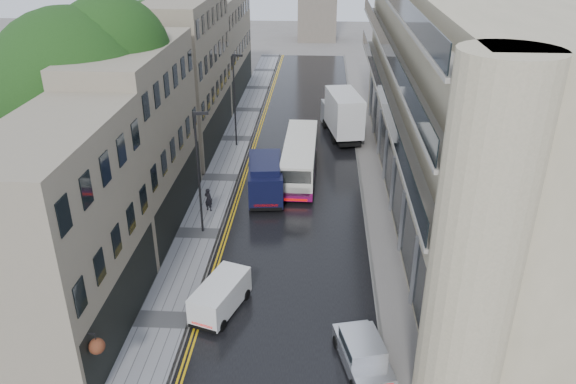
# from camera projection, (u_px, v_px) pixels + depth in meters

# --- Properties ---
(road) EXTENTS (9.00, 85.00, 0.02)m
(road) POSITION_uv_depth(u_px,v_px,m) (299.00, 181.00, 41.70)
(road) COLOR black
(road) RESTS_ON ground
(left_sidewalk) EXTENTS (2.70, 85.00, 0.12)m
(left_sidewalk) POSITION_uv_depth(u_px,v_px,m) (221.00, 178.00, 42.00)
(left_sidewalk) COLOR gray
(left_sidewalk) RESTS_ON ground
(right_sidewalk) EXTENTS (1.80, 85.00, 0.12)m
(right_sidewalk) POSITION_uv_depth(u_px,v_px,m) (372.00, 182.00, 41.38)
(right_sidewalk) COLOR slate
(right_sidewalk) RESTS_ON ground
(old_shop_row) EXTENTS (4.50, 56.00, 12.00)m
(old_shop_row) POSITION_uv_depth(u_px,v_px,m) (175.00, 90.00, 41.84)
(old_shop_row) COLOR gray
(old_shop_row) RESTS_ON ground
(modern_block) EXTENTS (8.00, 40.00, 14.00)m
(modern_block) POSITION_uv_depth(u_px,v_px,m) (456.00, 97.00, 36.72)
(modern_block) COLOR beige
(modern_block) RESTS_ON ground
(tree_near) EXTENTS (10.56, 10.56, 13.89)m
(tree_near) POSITION_uv_depth(u_px,v_px,m) (80.00, 121.00, 32.62)
(tree_near) COLOR black
(tree_near) RESTS_ON ground
(tree_far) EXTENTS (9.24, 9.24, 12.46)m
(tree_far) POSITION_uv_depth(u_px,v_px,m) (150.00, 77.00, 44.58)
(tree_far) COLOR black
(tree_far) RESTS_ON ground
(cream_bus) EXTENTS (2.40, 10.02, 2.72)m
(cream_bus) POSITION_uv_depth(u_px,v_px,m) (283.00, 173.00, 39.55)
(cream_bus) COLOR white
(cream_bus) RESTS_ON road
(white_lorry) EXTENTS (3.80, 8.14, 4.11)m
(white_lorry) POSITION_uv_depth(u_px,v_px,m) (334.00, 121.00, 47.58)
(white_lorry) COLOR white
(white_lorry) RESTS_ON road
(silver_hatchback) EXTENTS (2.60, 4.18, 1.45)m
(silver_hatchback) POSITION_uv_depth(u_px,v_px,m) (354.00, 378.00, 22.76)
(silver_hatchback) COLOR silver
(silver_hatchback) RESTS_ON road
(white_van) EXTENTS (2.69, 4.02, 1.68)m
(white_van) POSITION_uv_depth(u_px,v_px,m) (194.00, 308.00, 26.67)
(white_van) COLOR white
(white_van) RESTS_ON road
(navy_van) EXTENTS (2.87, 5.88, 2.89)m
(navy_van) POSITION_uv_depth(u_px,v_px,m) (250.00, 189.00, 37.08)
(navy_van) COLOR black
(navy_van) RESTS_ON road
(pedestrian) EXTENTS (0.69, 0.59, 1.59)m
(pedestrian) POSITION_uv_depth(u_px,v_px,m) (208.00, 199.00, 36.88)
(pedestrian) COLOR black
(pedestrian) RESTS_ON left_sidewalk
(lamp_post_near) EXTENTS (0.88, 0.33, 7.63)m
(lamp_post_near) POSITION_uv_depth(u_px,v_px,m) (199.00, 175.00, 33.07)
(lamp_post_near) COLOR black
(lamp_post_near) RESTS_ON left_sidewalk
(lamp_post_far) EXTENTS (0.88, 0.31, 7.69)m
(lamp_post_far) POSITION_uv_depth(u_px,v_px,m) (235.00, 101.00, 46.25)
(lamp_post_far) COLOR black
(lamp_post_far) RESTS_ON left_sidewalk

